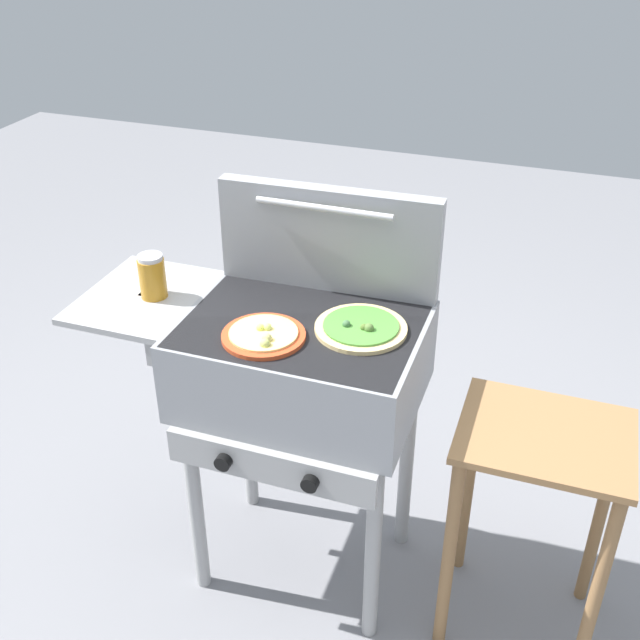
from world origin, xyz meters
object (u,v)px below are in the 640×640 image
at_px(pizza_cheese, 264,335).
at_px(pizza_veggie, 361,328).
at_px(prep_table, 535,490).
at_px(sauce_jar, 153,276).
at_px(grill, 298,368).

xyz_separation_m(pizza_cheese, pizza_veggie, (0.22, 0.12, -0.00)).
relative_size(pizza_cheese, pizza_veggie, 0.90).
bearing_deg(prep_table, sauce_jar, 179.91).
height_order(sauce_jar, prep_table, sauce_jar).
bearing_deg(sauce_jar, prep_table, -0.09).
relative_size(pizza_veggie, prep_table, 0.34).
bearing_deg(pizza_veggie, pizza_cheese, -152.04).
bearing_deg(sauce_jar, pizza_veggie, 1.42).
bearing_deg(prep_table, pizza_veggie, 178.11).
xyz_separation_m(sauce_jar, prep_table, (1.10, -0.00, -0.45)).
height_order(grill, pizza_cheese, pizza_cheese).
bearing_deg(sauce_jar, pizza_cheese, -15.49).
distance_m(grill, prep_table, 0.72).
relative_size(pizza_cheese, sauce_jar, 1.71).
distance_m(pizza_veggie, sauce_jar, 0.60).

